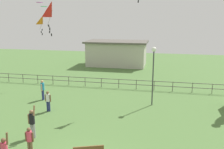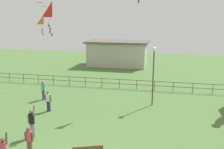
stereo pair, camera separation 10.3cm
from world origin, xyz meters
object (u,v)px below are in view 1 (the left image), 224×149
Objects in this scene: person_2 at (43,89)px; person_0 at (30,139)px; lamppost at (153,64)px; kite_3 at (43,21)px; person_3 at (48,100)px; person_4 at (32,121)px; kite_4 at (52,11)px.

person_0 is at bearing -66.82° from person_2.
kite_3 is (-11.12, 3.85, 3.18)m from lamppost.
person_0 is 0.87× the size of person_2.
person_0 is 8.86m from person_2.
person_2 reaches higher than person_0.
person_3 is at bearing 107.51° from person_0.
person_0 is at bearing -66.99° from kite_3.
person_4 is at bearing -67.41° from kite_3.
lamppost is 8.61m from kite_4.
kite_4 is at bearing 80.80° from person_3.
person_3 is (-7.59, -2.99, -2.50)m from lamppost.
kite_3 is (-3.53, 6.84, 5.67)m from person_3.
kite_4 is at bearing -33.58° from person_2.
lamppost is at bearing 21.50° from person_3.
person_2 is 0.92× the size of kite_3.
kite_4 reaches higher than person_0.
person_4 is at bearing -133.24° from lamppost.
kite_4 reaches higher than person_2.
person_4 is (-0.83, 1.73, 0.15)m from person_0.
kite_4 is at bearing 103.29° from person_0.
kite_4 is at bearing 98.81° from person_4.
kite_4 is (3.72, -5.69, 0.80)m from kite_3.
kite_4 is (0.19, 1.15, 6.48)m from person_3.
person_3 is at bearing -158.50° from lamppost.
person_4 is at bearing -76.22° from person_3.
kite_3 reaches higher than person_2.
kite_3 is at bearing 160.92° from lamppost.
person_0 is (-5.77, -8.75, -2.53)m from lamppost.
person_2 reaches higher than person_3.
person_0 is 14.83m from kite_3.
lamppost is at bearing 56.60° from person_0.
kite_3 is at bearing 123.16° from kite_4.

